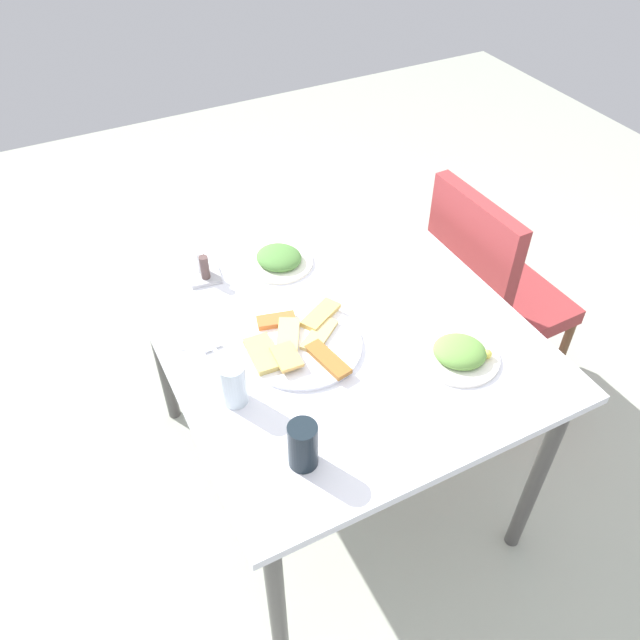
% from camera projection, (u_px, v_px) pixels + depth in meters
% --- Properties ---
extents(ground_plane, '(6.00, 6.00, 0.00)m').
position_uv_depth(ground_plane, '(329.00, 472.00, 2.26)').
color(ground_plane, '#A6AB9C').
extents(dining_table, '(1.12, 0.94, 0.75)m').
position_uv_depth(dining_table, '(331.00, 337.00, 1.80)').
color(dining_table, white).
rests_on(dining_table, ground_plane).
extents(dining_chair, '(0.43, 0.44, 0.89)m').
position_uv_depth(dining_chair, '(486.00, 289.00, 2.24)').
color(dining_chair, '#983234').
rests_on(dining_chair, ground_plane).
extents(pide_platter, '(0.32, 0.31, 0.03)m').
position_uv_depth(pide_platter, '(300.00, 343.00, 1.66)').
color(pide_platter, white).
rests_on(pide_platter, dining_table).
extents(salad_plate_greens, '(0.21, 0.21, 0.05)m').
position_uv_depth(salad_plate_greens, '(460.00, 353.00, 1.62)').
color(salad_plate_greens, white).
rests_on(salad_plate_greens, dining_table).
extents(salad_plate_rice, '(0.20, 0.20, 0.05)m').
position_uv_depth(salad_plate_rice, '(279.00, 259.00, 1.91)').
color(salad_plate_rice, white).
rests_on(salad_plate_rice, dining_table).
extents(soda_can, '(0.07, 0.07, 0.12)m').
position_uv_depth(soda_can, '(303.00, 445.00, 1.36)').
color(soda_can, black).
rests_on(soda_can, dining_table).
extents(drinking_glass, '(0.06, 0.06, 0.12)m').
position_uv_depth(drinking_glass, '(233.00, 384.00, 1.49)').
color(drinking_glass, silver).
rests_on(drinking_glass, dining_table).
extents(paper_napkin, '(0.19, 0.19, 0.00)m').
position_uv_depth(paper_napkin, '(203.00, 328.00, 1.71)').
color(paper_napkin, white).
rests_on(paper_napkin, dining_table).
extents(fork, '(0.19, 0.02, 0.00)m').
position_uv_depth(fork, '(197.00, 329.00, 1.70)').
color(fork, silver).
rests_on(fork, paper_napkin).
extents(spoon, '(0.18, 0.03, 0.00)m').
position_uv_depth(spoon, '(209.00, 325.00, 1.72)').
color(spoon, silver).
rests_on(spoon, paper_napkin).
extents(condiment_caddy, '(0.10, 0.10, 0.09)m').
position_uv_depth(condiment_caddy, '(204.00, 270.00, 1.86)').
color(condiment_caddy, '#B2B2B7').
rests_on(condiment_caddy, dining_table).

